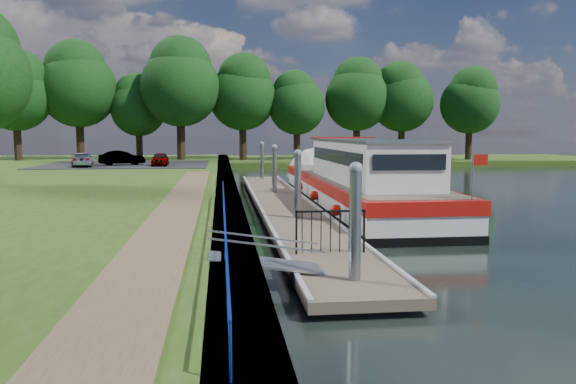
{
  "coord_description": "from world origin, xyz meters",
  "views": [
    {
      "loc": [
        -2.83,
        -12.05,
        3.56
      ],
      "look_at": [
        -0.4,
        8.19,
        1.4
      ],
      "focal_mm": 35.0,
      "sensor_mm": 36.0,
      "label": 1
    }
  ],
  "objects": [
    {
      "name": "car_b",
      "position": [
        -11.11,
        36.57,
        1.44
      ],
      "size": [
        3.89,
        2.58,
        1.21
      ],
      "primitive_type": "imported",
      "rotation": [
        0.0,
        0.0,
        1.96
      ],
      "color": "#999999",
      "rests_on": "carpark"
    },
    {
      "name": "car_c",
      "position": [
        -13.88,
        34.86,
        1.39
      ],
      "size": [
        2.18,
        4.06,
        1.12
      ],
      "primitive_type": "imported",
      "rotation": [
        0.0,
        0.0,
        3.31
      ],
      "color": "#999999",
      "rests_on": "carpark"
    },
    {
      "name": "pontoon",
      "position": [
        0.0,
        13.0,
        0.18
      ],
      "size": [
        2.5,
        30.0,
        0.56
      ],
      "color": "brown",
      "rests_on": "ground"
    },
    {
      "name": "barge",
      "position": [
        3.6,
        14.99,
        1.09
      ],
      "size": [
        4.36,
        21.15,
        4.78
      ],
      "color": "black",
      "rests_on": "ground"
    },
    {
      "name": "far_bank",
      "position": [
        12.0,
        52.0,
        0.3
      ],
      "size": [
        60.0,
        18.0,
        0.6
      ],
      "primitive_type": "cube",
      "color": "#2C4914",
      "rests_on": "ground"
    },
    {
      "name": "horizon_trees",
      "position": [
        -1.61,
        48.68,
        7.95
      ],
      "size": [
        54.38,
        10.03,
        12.87
      ],
      "color": "#332316",
      "rests_on": "ground"
    },
    {
      "name": "carpark",
      "position": [
        -11.0,
        38.0,
        0.81
      ],
      "size": [
        14.0,
        12.0,
        0.06
      ],
      "primitive_type": "cube",
      "color": "black",
      "rests_on": "riverbank"
    },
    {
      "name": "ground",
      "position": [
        0.0,
        0.0,
        0.0
      ],
      "size": [
        160.0,
        160.0,
        0.0
      ],
      "primitive_type": "plane",
      "color": "black",
      "rests_on": "ground"
    },
    {
      "name": "gangway",
      "position": [
        -1.85,
        0.5,
        0.63
      ],
      "size": [
        2.58,
        1.0,
        0.92
      ],
      "color": "#A5A8AD",
      "rests_on": "ground"
    },
    {
      "name": "gate_panel",
      "position": [
        -0.0,
        2.2,
        1.15
      ],
      "size": [
        1.85,
        0.05,
        1.15
      ],
      "color": "black",
      "rests_on": "ground"
    },
    {
      "name": "mooring_piles",
      "position": [
        0.0,
        13.0,
        1.28
      ],
      "size": [
        0.3,
        27.3,
        3.55
      ],
      "color": "gray",
      "rests_on": "ground"
    },
    {
      "name": "footpath",
      "position": [
        -4.4,
        8.0,
        0.8
      ],
      "size": [
        1.6,
        40.0,
        0.05
      ],
      "primitive_type": "cube",
      "color": "brown",
      "rests_on": "riverbank"
    },
    {
      "name": "car_a",
      "position": [
        -7.82,
        35.38,
        1.38
      ],
      "size": [
        1.39,
        3.27,
        1.1
      ],
      "primitive_type": "imported",
      "rotation": [
        0.0,
        0.0,
        0.03
      ],
      "color": "#999999",
      "rests_on": "carpark"
    },
    {
      "name": "blue_fence",
      "position": [
        -2.75,
        3.0,
        1.31
      ],
      "size": [
        0.04,
        18.04,
        0.72
      ],
      "color": "#0C2DBF",
      "rests_on": "riverbank"
    },
    {
      "name": "bank_edge",
      "position": [
        -2.55,
        15.0,
        0.39
      ],
      "size": [
        1.1,
        90.0,
        0.78
      ],
      "primitive_type": "cube",
      "color": "#473D2D",
      "rests_on": "ground"
    }
  ]
}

